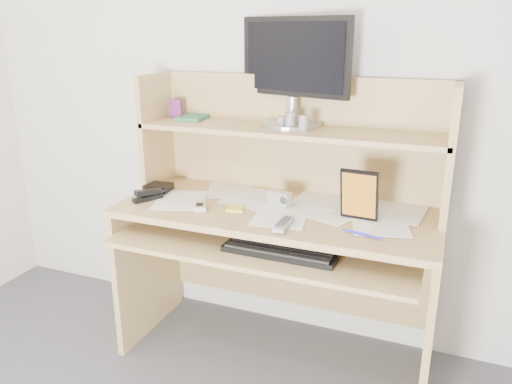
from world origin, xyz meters
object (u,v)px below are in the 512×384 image
at_px(desk, 282,215).
at_px(tv_remote, 283,224).
at_px(monitor, 294,69).
at_px(game_case, 359,195).
at_px(keyboard, 281,249).

bearing_deg(desk, tv_remote, -70.08).
bearing_deg(monitor, tv_remote, -60.45).
height_order(tv_remote, game_case, game_case).
relative_size(keyboard, monitor, 0.86).
bearing_deg(desk, game_case, -15.31).
relative_size(game_case, monitor, 0.40).
xyz_separation_m(desk, game_case, (0.36, -0.10, 0.17)).
distance_m(desk, keyboard, 0.32).
xyz_separation_m(keyboard, tv_remote, (-0.00, 0.03, 0.10)).
bearing_deg(monitor, game_case, -19.00).
height_order(desk, keyboard, desk).
bearing_deg(monitor, desk, -71.75).
bearing_deg(tv_remote, monitor, 101.11).
bearing_deg(keyboard, monitor, 104.08).
relative_size(keyboard, tv_remote, 2.82).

